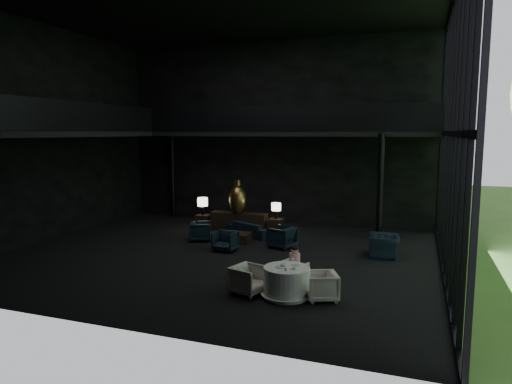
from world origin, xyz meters
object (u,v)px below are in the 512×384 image
(table_lamp_left, at_px, (203,203))
(dining_chair_east, at_px, (321,285))
(bronze_urn, at_px, (238,199))
(window_armchair, at_px, (384,242))
(lounge_armchair_west, at_px, (201,230))
(dining_chair_west, at_px, (248,278))
(lounge_armchair_south, at_px, (225,240))
(coffee_table, at_px, (239,238))
(dining_chair_north, at_px, (292,274))
(side_table_right, at_px, (276,226))
(lounge_armchair_east, at_px, (282,235))
(dining_table, at_px, (287,284))
(console, at_px, (239,222))
(table_lamp_right, at_px, (276,207))
(sofa, at_px, (251,227))
(side_table_left, at_px, (203,222))
(child, at_px, (295,257))

(table_lamp_left, height_order, dining_chair_east, table_lamp_left)
(bronze_urn, xyz_separation_m, window_armchair, (5.94, -1.92, -0.87))
(window_armchair, height_order, dining_chair_east, window_armchair)
(lounge_armchair_west, distance_m, dining_chair_west, 5.97)
(bronze_urn, distance_m, dining_chair_east, 8.12)
(bronze_urn, relative_size, dining_chair_west, 1.74)
(lounge_armchair_south, height_order, coffee_table, lounge_armchair_south)
(table_lamp_left, relative_size, dining_chair_north, 1.13)
(side_table_right, height_order, lounge_armchair_east, lounge_armchair_east)
(bronze_urn, xyz_separation_m, dining_table, (3.94, -6.57, -1.01))
(table_lamp_left, height_order, side_table_right, table_lamp_left)
(bronze_urn, relative_size, side_table_right, 2.26)
(console, distance_m, lounge_armchair_south, 3.27)
(dining_chair_west, bearing_deg, bronze_urn, 40.99)
(table_lamp_right, height_order, coffee_table, table_lamp_right)
(coffee_table, height_order, dining_chair_north, dining_chair_north)
(table_lamp_left, distance_m, dining_chair_east, 9.16)
(side_table_right, height_order, dining_chair_east, dining_chair_east)
(console, bearing_deg, dining_table, -59.63)
(dining_chair_east, bearing_deg, sofa, -168.96)
(window_armchair, relative_size, dining_chair_north, 1.67)
(lounge_armchair_east, bearing_deg, side_table_left, -100.42)
(lounge_armchair_south, bearing_deg, coffee_table, 91.62)
(bronze_urn, relative_size, dining_table, 1.06)
(side_table_right, xyz_separation_m, child, (2.29, -5.78, 0.45))
(lounge_armchair_east, relative_size, dining_chair_east, 1.23)
(side_table_left, height_order, dining_chair_north, dining_chair_north)
(table_lamp_left, relative_size, dining_chair_east, 1.02)
(side_table_right, distance_m, table_lamp_right, 0.76)
(bronze_urn, height_order, table_lamp_right, bronze_urn)
(lounge_armchair_south, xyz_separation_m, dining_table, (3.18, -3.54, -0.04))
(bronze_urn, distance_m, side_table_left, 1.91)
(dining_chair_east, height_order, child, child)
(dining_table, height_order, dining_chair_west, dining_chair_west)
(console, height_order, table_lamp_left, table_lamp_left)
(lounge_armchair_south, distance_m, window_armchair, 5.30)
(bronze_urn, xyz_separation_m, dining_chair_west, (2.97, -6.67, -0.94))
(dining_chair_east, bearing_deg, side_table_right, -177.23)
(dining_chair_east, bearing_deg, table_lamp_right, -177.32)
(dining_chair_east, bearing_deg, coffee_table, -162.63)
(side_table_left, bearing_deg, side_table_right, 1.06)
(lounge_armchair_south, bearing_deg, lounge_armchair_east, 34.54)
(dining_chair_north, height_order, dining_chair_west, dining_chair_west)
(window_armchair, bearing_deg, side_table_left, -109.64)
(table_lamp_left, xyz_separation_m, lounge_armchair_west, (0.90, -1.99, -0.71))
(bronze_urn, relative_size, dining_chair_north, 2.13)
(dining_chair_north, bearing_deg, side_table_left, -27.17)
(side_table_right, xyz_separation_m, sofa, (-0.80, -0.70, 0.04))
(side_table_left, relative_size, dining_chair_east, 0.81)
(console, relative_size, dining_chair_west, 3.00)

